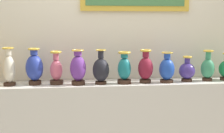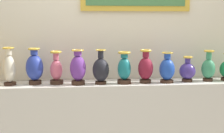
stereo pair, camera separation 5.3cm
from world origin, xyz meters
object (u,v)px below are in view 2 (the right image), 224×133
(vase_teal, at_px, (124,69))
(vase_cobalt, at_px, (35,68))
(vase_onyx, at_px, (101,70))
(vase_sapphire, at_px, (167,69))
(vase_violet, at_px, (78,68))
(vase_ivory, at_px, (9,68))
(vase_indigo, at_px, (187,71))
(vase_jade, at_px, (208,68))
(vase_burgundy, at_px, (146,68))
(vase_rose, at_px, (56,70))

(vase_teal, bearing_deg, vase_cobalt, 176.70)
(vase_onyx, height_order, vase_sapphire, vase_onyx)
(vase_violet, bearing_deg, vase_teal, 0.13)
(vase_teal, bearing_deg, vase_ivory, 178.19)
(vase_onyx, relative_size, vase_indigo, 1.30)
(vase_ivory, bearing_deg, vase_jade, 0.16)
(vase_violet, relative_size, vase_sapphire, 1.11)
(vase_ivory, bearing_deg, vase_teal, -1.81)
(vase_cobalt, bearing_deg, vase_ivory, -176.30)
(vase_ivory, relative_size, vase_violet, 1.08)
(vase_teal, relative_size, vase_burgundy, 0.95)
(vase_cobalt, xyz_separation_m, vase_sapphire, (1.47, -0.05, -0.03))
(vase_onyx, bearing_deg, vase_sapphire, 0.33)
(vase_cobalt, xyz_separation_m, vase_violet, (0.47, -0.06, -0.01))
(vase_ivory, distance_m, vase_jade, 2.24)
(vase_violet, height_order, vase_onyx, same)
(vase_onyx, relative_size, vase_teal, 1.07)
(vase_rose, bearing_deg, vase_onyx, -5.44)
(vase_rose, bearing_deg, vase_violet, -12.21)
(vase_ivory, relative_size, vase_jade, 1.15)
(vase_ivory, distance_m, vase_cobalt, 0.27)
(vase_cobalt, relative_size, vase_rose, 1.09)
(vase_ivory, xyz_separation_m, vase_onyx, (0.99, -0.04, -0.02))
(vase_rose, relative_size, vase_violet, 0.96)
(vase_ivory, distance_m, vase_burgundy, 1.49)
(vase_ivory, relative_size, vase_indigo, 1.40)
(vase_cobalt, bearing_deg, vase_violet, -6.99)
(vase_sapphire, bearing_deg, vase_rose, 178.05)
(vase_cobalt, height_order, vase_teal, vase_cobalt)
(vase_teal, bearing_deg, vase_jade, 2.64)
(vase_onyx, bearing_deg, vase_teal, -0.85)
(vase_cobalt, bearing_deg, vase_onyx, -4.19)
(vase_burgundy, height_order, vase_jade, vase_burgundy)
(vase_cobalt, relative_size, vase_teal, 1.12)
(vase_burgundy, bearing_deg, vase_sapphire, -1.52)
(vase_indigo, bearing_deg, vase_cobalt, 179.23)
(vase_burgundy, distance_m, vase_jade, 0.75)
(vase_ivory, relative_size, vase_onyx, 1.08)
(vase_violet, relative_size, vase_onyx, 1.00)
(vase_teal, distance_m, vase_indigo, 0.74)
(vase_rose, relative_size, vase_sapphire, 1.06)
(vase_ivory, bearing_deg, vase_rose, 1.24)
(vase_rose, height_order, vase_onyx, vase_onyx)
(vase_indigo, bearing_deg, vase_violet, -178.41)
(vase_burgundy, bearing_deg, vase_cobalt, 178.03)
(vase_indigo, bearing_deg, vase_jade, 2.75)
(vase_ivory, height_order, vase_violet, vase_ivory)
(vase_rose, relative_size, vase_burgundy, 0.97)
(vase_sapphire, xyz_separation_m, vase_jade, (0.50, 0.04, 0.00))
(vase_cobalt, xyz_separation_m, vase_jade, (1.97, -0.01, -0.03))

